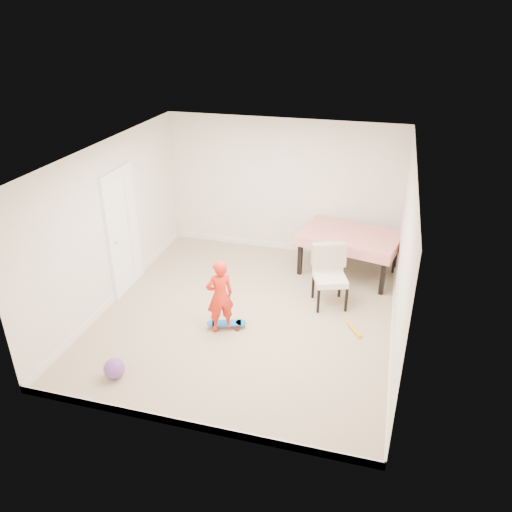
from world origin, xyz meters
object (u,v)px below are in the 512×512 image
(dining_table, at_px, (348,253))
(child, at_px, (220,298))
(balloon, at_px, (114,369))
(dining_chair, at_px, (330,277))
(skateboard, at_px, (227,325))

(dining_table, relative_size, child, 1.49)
(dining_table, distance_m, child, 2.84)
(balloon, bearing_deg, child, 53.84)
(dining_chair, distance_m, child, 1.87)
(skateboard, height_order, child, child)
(skateboard, distance_m, balloon, 1.82)
(child, height_order, balloon, child)
(balloon, bearing_deg, dining_chair, 45.74)
(dining_chair, bearing_deg, child, -161.66)
(dining_table, xyz_separation_m, dining_chair, (-0.18, -1.16, 0.10))
(dining_chair, relative_size, balloon, 3.61)
(dining_chair, xyz_separation_m, skateboard, (-1.41, -1.07, -0.46))
(dining_chair, relative_size, child, 0.88)
(dining_table, relative_size, balloon, 6.08)
(balloon, bearing_deg, skateboard, 53.94)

